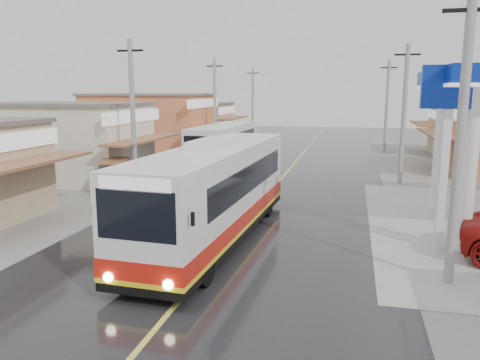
{
  "coord_description": "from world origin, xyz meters",
  "views": [
    {
      "loc": [
        4.19,
        -13.55,
        5.35
      ],
      "look_at": [
        -0.11,
        4.28,
        1.88
      ],
      "focal_mm": 35.0,
      "sensor_mm": 36.0,
      "label": 1
    }
  ],
  "objects": [
    {
      "name": "coach_bus",
      "position": [
        -0.54,
        2.35,
        1.78
      ],
      "size": [
        3.18,
        11.92,
        3.69
      ],
      "rotation": [
        0.0,
        0.0,
        -0.05
      ],
      "color": "silver",
      "rests_on": "road"
    },
    {
      "name": "utility_poles_right",
      "position": [
        7.0,
        15.0,
        0.0
      ],
      "size": [
        1.6,
        36.0,
        8.0
      ],
      "primitive_type": null,
      "color": "gray",
      "rests_on": "ground"
    },
    {
      "name": "tricycle_far",
      "position": [
        -7.94,
        8.52,
        1.05
      ],
      "size": [
        2.4,
        2.64,
        1.83
      ],
      "rotation": [
        0.0,
        0.0,
        0.43
      ],
      "color": "#26262D",
      "rests_on": "ground"
    },
    {
      "name": "cyclist",
      "position": [
        -4.76,
        7.52,
        0.64
      ],
      "size": [
        0.73,
        1.83,
        1.94
      ],
      "rotation": [
        0.0,
        0.0,
        0.05
      ],
      "color": "black",
      "rests_on": "ground"
    },
    {
      "name": "second_bus",
      "position": [
        -4.57,
        17.8,
        1.65
      ],
      "size": [
        2.84,
        9.3,
        3.06
      ],
      "rotation": [
        0.0,
        0.0,
        -0.04
      ],
      "color": "silver",
      "rests_on": "road"
    },
    {
      "name": "utility_poles_left",
      "position": [
        -7.0,
        16.0,
        0.0
      ],
      "size": [
        1.6,
        50.0,
        8.0
      ],
      "primitive_type": null,
      "color": "gray",
      "rests_on": "ground"
    },
    {
      "name": "road",
      "position": [
        0.0,
        15.0,
        0.01
      ],
      "size": [
        12.0,
        90.0,
        0.02
      ],
      "primitive_type": "cube",
      "color": "black",
      "rests_on": "ground"
    },
    {
      "name": "centre_line",
      "position": [
        0.0,
        15.0,
        0.02
      ],
      "size": [
        0.15,
        90.0,
        0.01
      ],
      "primitive_type": "cube",
      "color": "#D8CC4C",
      "rests_on": "road"
    },
    {
      "name": "tricycle_near",
      "position": [
        -8.29,
        9.72,
        0.87
      ],
      "size": [
        1.9,
        2.31,
        1.52
      ],
      "rotation": [
        0.0,
        0.0,
        -0.39
      ],
      "color": "#26262D",
      "rests_on": "ground"
    },
    {
      "name": "shopfronts_left",
      "position": [
        -13.0,
        18.0,
        0.0
      ],
      "size": [
        11.0,
        44.0,
        5.2
      ],
      "primitive_type": null,
      "color": "tan",
      "rests_on": "ground"
    },
    {
      "name": "ground",
      "position": [
        0.0,
        0.0,
        0.0
      ],
      "size": [
        120.0,
        120.0,
        0.0
      ],
      "primitive_type": "plane",
      "color": "slate",
      "rests_on": "ground"
    }
  ]
}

